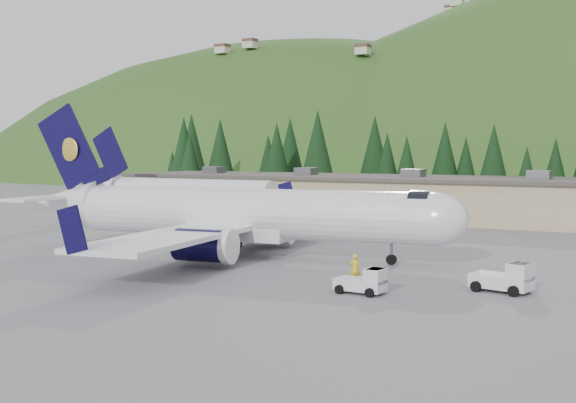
# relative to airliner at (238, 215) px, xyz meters

# --- Properties ---
(ground) EXTENTS (600.00, 600.00, 0.00)m
(ground) POSITION_rel_airliner_xyz_m (1.08, 0.16, -3.30)
(ground) COLOR slate
(airliner) EXTENTS (37.32, 35.15, 12.39)m
(airliner) POSITION_rel_airliner_xyz_m (0.00, 0.00, 0.00)
(airliner) COLOR white
(airliner) RESTS_ON ground
(second_airliner) EXTENTS (27.50, 11.00, 10.05)m
(second_airliner) POSITION_rel_airliner_xyz_m (-23.84, 22.16, 0.02)
(second_airliner) COLOR white
(second_airliner) RESTS_ON ground
(baggage_tug_a) EXTENTS (2.94, 1.84, 1.54)m
(baggage_tug_a) POSITION_rel_airliner_xyz_m (14.68, -9.13, -2.61)
(baggage_tug_a) COLOR silver
(baggage_tug_a) RESTS_ON ground
(baggage_tug_b) EXTENTS (3.70, 2.61, 1.83)m
(baggage_tug_b) POSITION_rel_airliner_xyz_m (21.82, -4.71, -2.48)
(baggage_tug_b) COLOR silver
(baggage_tug_b) RESTS_ON ground
(terminal_building) EXTENTS (71.00, 17.00, 6.10)m
(terminal_building) POSITION_rel_airliner_xyz_m (-3.93, 38.16, -0.68)
(terminal_building) COLOR tan
(terminal_building) RESTS_ON ground
(ramp_worker) EXTENTS (0.81, 0.73, 1.86)m
(ramp_worker) POSITION_rel_airliner_xyz_m (12.87, -6.37, -2.37)
(ramp_worker) COLOR yellow
(ramp_worker) RESTS_ON ground
(tree_line) EXTENTS (111.43, 18.86, 14.48)m
(tree_line) POSITION_rel_airliner_xyz_m (-9.14, 62.42, 4.25)
(tree_line) COLOR black
(tree_line) RESTS_ON ground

